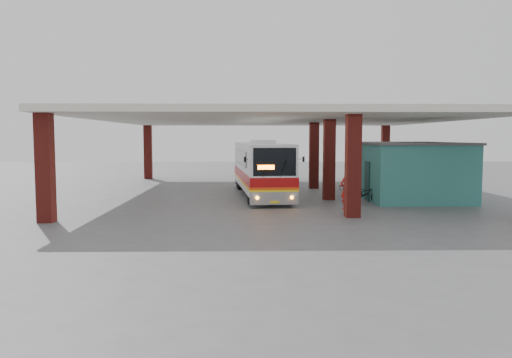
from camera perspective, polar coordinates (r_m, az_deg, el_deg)
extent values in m
plane|color=#515154|center=(24.21, 2.46, -3.25)|extent=(90.00, 90.00, 0.00)
cube|color=maroon|center=(21.44, 11.03, 1.46)|extent=(0.60, 0.60, 4.35)
cube|color=maroon|center=(27.33, 8.36, 2.20)|extent=(0.60, 0.60, 4.35)
cube|color=maroon|center=(33.25, 6.64, 2.68)|extent=(0.60, 0.60, 4.35)
cube|color=maroon|center=(21.48, -22.95, 1.18)|extent=(0.60, 0.60, 4.35)
cube|color=maroon|center=(41.70, -12.24, 3.03)|extent=(0.60, 0.60, 4.35)
cube|color=maroon|center=(42.54, 14.54, 3.02)|extent=(0.60, 0.60, 4.35)
cube|color=silver|center=(30.51, 2.64, 6.89)|extent=(21.00, 23.00, 0.30)
cube|color=#30796E|center=(29.41, 16.69, 0.92)|extent=(5.00, 8.00, 3.00)
cube|color=#4F4F4F|center=(29.35, 16.77, 3.94)|extent=(5.20, 8.20, 0.12)
cube|color=#133632|center=(27.32, 12.60, -0.23)|extent=(0.08, 0.95, 2.10)
cube|color=black|center=(30.18, 11.27, 1.69)|extent=(0.08, 1.20, 1.00)
cube|color=black|center=(30.17, 11.22, 1.69)|extent=(0.04, 1.30, 1.10)
cube|color=white|center=(29.02, 0.57, 1.56)|extent=(3.24, 11.19, 2.57)
cube|color=white|center=(28.06, 0.79, 4.27)|extent=(1.34, 2.84, 0.23)
cube|color=gray|center=(23.84, 2.08, -2.15)|extent=(2.34, 0.57, 0.64)
cube|color=#A70B0C|center=(29.05, 0.57, 0.56)|extent=(3.28, 11.20, 0.46)
cube|color=#F1490D|center=(29.07, 0.57, -0.01)|extent=(3.28, 11.20, 0.12)
cube|color=yellow|center=(29.08, 0.57, -0.21)|extent=(3.28, 11.20, 0.09)
cube|color=black|center=(23.57, 2.13, 1.97)|extent=(2.05, 0.28, 1.33)
cube|color=black|center=(29.61, -1.83, 2.51)|extent=(0.76, 8.25, 0.83)
cube|color=black|center=(29.88, 2.61, 2.53)|extent=(0.76, 8.25, 0.83)
cube|color=#FF5905|center=(23.47, 1.15, 1.35)|extent=(0.78, 0.12, 0.20)
sphere|color=orange|center=(23.54, 0.15, -2.17)|extent=(0.17, 0.17, 0.17)
sphere|color=orange|center=(23.78, 4.12, -2.11)|extent=(0.17, 0.17, 0.17)
cube|color=yellow|center=(23.66, 2.15, -2.65)|extent=(0.41, 0.07, 0.11)
cylinder|color=black|center=(25.20, -0.59, -1.88)|extent=(0.37, 0.94, 0.92)
cylinder|color=black|center=(25.46, 3.76, -1.82)|extent=(0.37, 0.94, 0.92)
cylinder|color=black|center=(32.21, -1.82, -0.42)|extent=(0.37, 0.94, 0.92)
cylinder|color=black|center=(32.42, 1.60, -0.38)|extent=(0.37, 0.94, 0.92)
cylinder|color=black|center=(33.40, -1.98, -0.23)|extent=(0.37, 0.94, 0.92)
cylinder|color=black|center=(33.60, 1.32, -0.20)|extent=(0.37, 0.94, 0.92)
imported|color=black|center=(26.21, 12.36, -1.62)|extent=(2.05, 1.15, 1.02)
imported|color=red|center=(23.80, 10.38, -1.19)|extent=(0.76, 0.57, 1.88)
cube|color=#AC1912|center=(32.71, 10.02, -0.78)|extent=(0.60, 0.60, 0.06)
cube|color=#AC1912|center=(32.80, 10.30, -0.25)|extent=(0.24, 0.44, 0.65)
cylinder|color=black|center=(32.47, 9.94, -1.07)|extent=(0.03, 0.03, 0.22)
cylinder|color=black|center=(32.69, 10.47, -1.04)|extent=(0.03, 0.03, 0.22)
cylinder|color=black|center=(32.77, 9.57, -1.01)|extent=(0.03, 0.03, 0.22)
cylinder|color=black|center=(32.98, 10.09, -0.98)|extent=(0.03, 0.03, 0.22)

